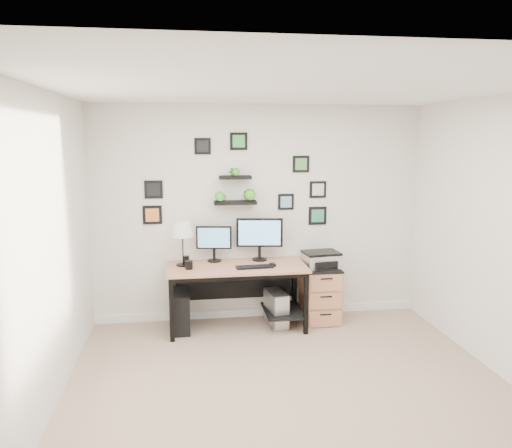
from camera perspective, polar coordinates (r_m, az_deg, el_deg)
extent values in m
plane|color=tan|center=(4.60, 4.26, -18.95)|extent=(4.00, 4.00, 0.00)
plane|color=white|center=(4.04, 4.75, 15.31)|extent=(4.00, 4.00, 0.00)
plane|color=silver|center=(6.06, 0.37, 1.22)|extent=(4.00, 0.00, 4.00)
plane|color=silver|center=(2.31, 15.68, -13.86)|extent=(4.00, 0.00, 4.00)
plane|color=silver|center=(4.18, -23.39, -3.58)|extent=(0.00, 4.00, 4.00)
cube|color=white|center=(6.36, 0.37, -10.00)|extent=(4.00, 0.03, 0.10)
cube|color=tan|center=(5.78, -2.18, -4.95)|extent=(1.60, 0.70, 0.03)
cube|color=black|center=(5.79, -2.18, -5.33)|extent=(1.54, 0.64, 0.05)
cube|color=black|center=(6.17, -2.49, -6.63)|extent=(1.44, 0.02, 0.41)
cube|color=black|center=(6.02, 3.14, -9.86)|extent=(0.45, 0.63, 0.03)
cube|color=black|center=(5.58, -9.62, -9.67)|extent=(0.05, 0.05, 0.72)
cube|color=black|center=(6.15, -9.49, -7.81)|extent=(0.05, 0.05, 0.72)
cube|color=black|center=(5.73, 5.74, -9.04)|extent=(0.05, 0.05, 0.72)
cube|color=black|center=(6.29, 4.42, -7.29)|extent=(0.05, 0.05, 0.72)
cylinder|color=black|center=(5.99, -4.79, -4.20)|extent=(0.19, 0.19, 0.02)
cylinder|color=black|center=(5.98, -4.80, -3.52)|extent=(0.04, 0.04, 0.15)
cube|color=black|center=(5.93, -4.83, -1.55)|extent=(0.42, 0.09, 0.27)
cube|color=#59A5D8|center=(5.91, -4.85, -1.59)|extent=(0.37, 0.06, 0.24)
cylinder|color=black|center=(6.03, 0.41, -4.07)|extent=(0.20, 0.20, 0.02)
cylinder|color=black|center=(6.01, 0.41, -3.34)|extent=(0.04, 0.04, 0.16)
cube|color=black|center=(5.95, 0.41, -0.99)|extent=(0.55, 0.11, 0.35)
cube|color=#59A5D8|center=(5.93, 0.41, -1.02)|extent=(0.49, 0.07, 0.30)
cube|color=black|center=(5.69, -0.16, -4.92)|extent=(0.43, 0.16, 0.02)
cube|color=black|center=(5.77, 1.90, -4.67)|extent=(0.06, 0.10, 0.03)
cylinder|color=black|center=(5.85, -8.32, -4.64)|extent=(0.16, 0.16, 0.01)
cylinder|color=black|center=(5.79, -8.37, -2.37)|extent=(0.01, 0.01, 0.47)
cone|color=white|center=(5.76, -8.42, -0.55)|extent=(0.25, 0.25, 0.18)
cylinder|color=black|center=(5.67, -7.66, -4.66)|extent=(0.09, 0.09, 0.10)
cylinder|color=black|center=(5.92, -7.99, -4.07)|extent=(0.07, 0.07, 0.09)
cube|color=black|center=(5.92, -8.56, -9.82)|extent=(0.20, 0.46, 0.46)
cube|color=gray|center=(6.02, 2.32, -9.61)|extent=(0.25, 0.44, 0.41)
cube|color=silver|center=(5.84, 3.00, -10.25)|extent=(0.16, 0.03, 0.39)
cube|color=tan|center=(6.18, 7.31, -8.01)|extent=(0.42, 0.50, 0.65)
cube|color=black|center=(6.08, 7.38, -5.00)|extent=(0.43, 0.51, 0.02)
cube|color=tan|center=(6.01, 7.93, -10.71)|extent=(0.39, 0.02, 0.18)
cylinder|color=black|center=(5.98, 7.98, -10.21)|extent=(0.14, 0.02, 0.02)
cube|color=tan|center=(5.94, 7.98, -8.75)|extent=(0.39, 0.02, 0.18)
cylinder|color=black|center=(5.91, 8.03, -8.24)|extent=(0.14, 0.02, 0.02)
cube|color=tan|center=(5.87, 8.03, -6.75)|extent=(0.39, 0.02, 0.18)
cylinder|color=black|center=(5.84, 8.09, -6.22)|extent=(0.14, 0.02, 0.02)
cube|color=silver|center=(6.06, 7.44, -4.15)|extent=(0.45, 0.37, 0.16)
cube|color=black|center=(6.04, 7.46, -3.28)|extent=(0.45, 0.37, 0.03)
cube|color=black|center=(5.92, 8.07, -4.75)|extent=(0.28, 0.05, 0.09)
cube|color=black|center=(5.92, -2.38, 2.46)|extent=(0.50, 0.18, 0.04)
cube|color=black|center=(5.88, -2.39, 5.35)|extent=(0.38, 0.15, 0.04)
imported|color=green|center=(5.88, -4.04, 3.92)|extent=(0.15, 0.12, 0.27)
imported|color=green|center=(5.92, -0.75, 3.98)|extent=(0.15, 0.15, 0.27)
imported|color=green|center=(5.87, -2.40, 6.79)|extent=(0.13, 0.09, 0.25)
cube|color=black|center=(6.21, 7.05, 0.95)|extent=(0.22, 0.02, 0.22)
cube|color=#2F8363|center=(6.20, 7.07, 0.93)|extent=(0.16, 0.00, 0.16)
cube|color=black|center=(6.09, 3.44, 2.55)|extent=(0.19, 0.02, 0.19)
cube|color=#6C9CBE|center=(6.08, 3.46, 2.54)|extent=(0.14, 0.00, 0.14)
cube|color=black|center=(5.96, -11.63, 3.88)|extent=(0.21, 0.02, 0.21)
cube|color=black|center=(5.95, -11.63, 3.87)|extent=(0.15, 0.00, 0.15)
cube|color=black|center=(6.09, 5.16, 6.84)|extent=(0.20, 0.02, 0.20)
cube|color=#499342|center=(6.08, 5.19, 6.83)|extent=(0.14, 0.00, 0.14)
cube|color=black|center=(6.00, -11.76, 1.02)|extent=(0.22, 0.02, 0.22)
cube|color=orange|center=(5.99, -11.76, 1.01)|extent=(0.16, 0.00, 0.16)
cube|color=black|center=(5.95, -2.00, 9.43)|extent=(0.21, 0.02, 0.21)
cube|color=green|center=(5.94, -1.98, 9.43)|extent=(0.14, 0.00, 0.14)
cube|color=black|center=(6.16, 7.08, 3.93)|extent=(0.21, 0.02, 0.21)
cube|color=#BBBBBF|center=(6.15, 7.11, 3.92)|extent=(0.14, 0.00, 0.14)
cube|color=black|center=(5.92, -6.13, 8.84)|extent=(0.19, 0.02, 0.19)
cube|color=black|center=(5.91, -6.12, 8.84)|extent=(0.13, 0.00, 0.13)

